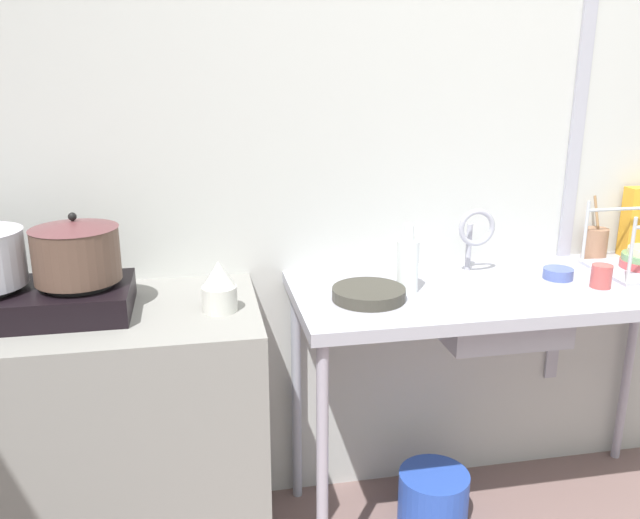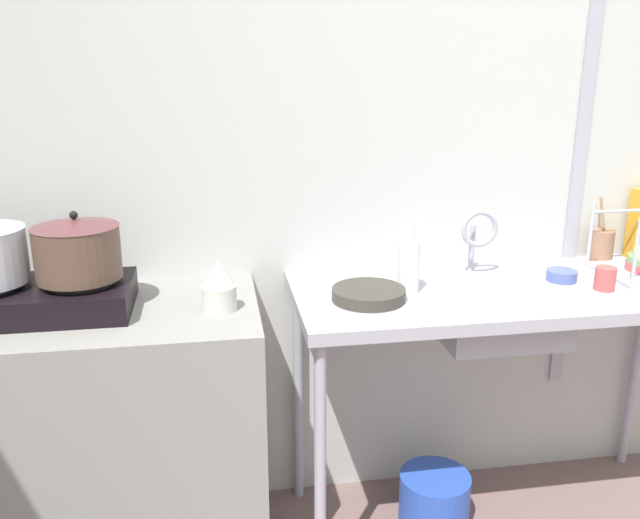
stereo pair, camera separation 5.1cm
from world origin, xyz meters
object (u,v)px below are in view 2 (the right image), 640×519
object	(u,v)px
stove	(35,298)
bucket_on_floor	(434,500)
percolator	(219,286)
utensil_jar	(601,245)
small_bowl_on_drainboard	(562,275)
bottle_by_sink	(408,265)
pot_on_right_burner	(77,249)
frying_pan	(369,294)
cup_by_rack	(605,278)
sink_basin	(493,312)
faucet	(478,232)

from	to	relation	value
stove	bucket_on_floor	distance (m)	1.53
percolator	utensil_jar	xyz separation A→B (m)	(1.41, 0.29, -0.02)
small_bowl_on_drainboard	bottle_by_sink	xyz separation A→B (m)	(-0.55, -0.03, 0.07)
pot_on_right_burner	bottle_by_sink	bearing A→B (deg)	-0.17
utensil_jar	percolator	bearing A→B (deg)	-168.57
pot_on_right_burner	frying_pan	bearing A→B (deg)	-3.33
utensil_jar	pot_on_right_burner	bearing A→B (deg)	-172.89
small_bowl_on_drainboard	utensil_jar	size ratio (longest dim) A/B	0.42
frying_pan	cup_by_rack	world-z (taller)	cup_by_rack
stove	small_bowl_on_drainboard	world-z (taller)	stove
frying_pan	small_bowl_on_drainboard	world-z (taller)	frying_pan
cup_by_rack	bucket_on_floor	distance (m)	0.99
sink_basin	faucet	xyz separation A→B (m)	(-0.00, 0.17, 0.23)
stove	faucet	bearing A→B (deg)	5.53
frying_pan	bottle_by_sink	distance (m)	0.16
cup_by_rack	small_bowl_on_drainboard	size ratio (longest dim) A/B	0.76
pot_on_right_burner	faucet	bearing A→B (deg)	6.10
pot_on_right_burner	bottle_by_sink	xyz separation A→B (m)	(1.00, -0.00, -0.10)
pot_on_right_burner	percolator	world-z (taller)	pot_on_right_burner
stove	bucket_on_floor	size ratio (longest dim) A/B	2.18
pot_on_right_burner	sink_basin	distance (m)	1.31
pot_on_right_burner	small_bowl_on_drainboard	xyz separation A→B (m)	(1.55, 0.03, -0.17)
frying_pan	utensil_jar	bearing A→B (deg)	16.18
bucket_on_floor	frying_pan	bearing A→B (deg)	-169.69
utensil_jar	small_bowl_on_drainboard	bearing A→B (deg)	-143.02
cup_by_rack	bottle_by_sink	bearing A→B (deg)	173.19
percolator	cup_by_rack	bearing A→B (deg)	-0.93
pot_on_right_burner	small_bowl_on_drainboard	distance (m)	1.56
stove	bottle_by_sink	size ratio (longest dim) A/B	2.47
sink_basin	bottle_by_sink	size ratio (longest dim) A/B	1.74
stove	bucket_on_floor	bearing A→B (deg)	-0.03
stove	bucket_on_floor	world-z (taller)	stove
faucet	stove	bearing A→B (deg)	-174.47
pot_on_right_burner	small_bowl_on_drainboard	bearing A→B (deg)	1.10
pot_on_right_burner	cup_by_rack	xyz separation A→B (m)	(1.64, -0.08, -0.15)
cup_by_rack	faucet	bearing A→B (deg)	148.56
pot_on_right_burner	faucet	xyz separation A→B (m)	(1.29, 0.14, -0.04)
small_bowl_on_drainboard	bucket_on_floor	world-z (taller)	small_bowl_on_drainboard
pot_on_right_burner	cup_by_rack	bearing A→B (deg)	-2.78
sink_basin	cup_by_rack	bearing A→B (deg)	-7.68
stove	pot_on_right_burner	world-z (taller)	pot_on_right_burner
bottle_by_sink	stove	bearing A→B (deg)	179.85
stove	frying_pan	world-z (taller)	stove
stove	pot_on_right_burner	xyz separation A→B (m)	(0.13, 0.00, 0.15)
small_bowl_on_drainboard	cup_by_rack	bearing A→B (deg)	-50.73
frying_pan	bucket_on_floor	bearing A→B (deg)	10.31
sink_basin	pot_on_right_burner	bearing A→B (deg)	178.59
sink_basin	cup_by_rack	xyz separation A→B (m)	(0.36, -0.05, 0.11)
faucet	small_bowl_on_drainboard	distance (m)	0.32
pot_on_right_burner	bottle_by_sink	size ratio (longest dim) A/B	1.11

